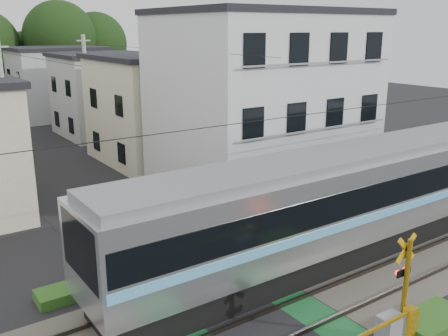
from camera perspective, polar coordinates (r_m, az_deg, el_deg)
ground at (r=15.80m, az=1.56°, el=-16.32°), size 120.00×120.00×0.00m
track_bed at (r=15.79m, az=1.56°, el=-16.21°), size 120.00×120.00×0.14m
crossing_signal_near at (r=14.87m, az=18.90°, el=-16.29°), size 4.74×0.65×3.09m
crossing_signal_far at (r=17.20m, az=-13.00°, el=-11.21°), size 4.74×0.65×3.09m
apartment_block at (r=26.38m, az=4.34°, el=7.54°), size 10.20×8.36×9.30m
houses_row at (r=37.95m, az=-22.08°, el=6.78°), size 22.07×31.35×6.80m
catenary at (r=18.28m, az=16.93°, el=0.15°), size 60.00×5.04×7.00m
utility_poles at (r=34.74m, az=-23.20°, el=7.33°), size 7.90×42.00×8.00m
pedestrian at (r=41.25m, az=-24.00°, el=3.67°), size 0.64×0.54×1.50m
weed_patches at (r=16.61m, az=6.80°, el=-13.98°), size 10.25×8.80×0.40m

